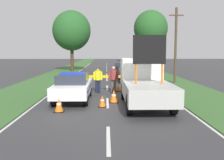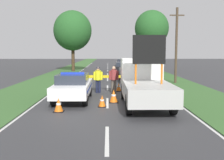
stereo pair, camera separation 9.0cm
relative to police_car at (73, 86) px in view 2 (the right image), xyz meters
The scene contains 19 objects.
ground_plane 2.22m from the police_car, 26.12° to the right, with size 160.00×160.00×0.00m, color #333335.
lane_markings 14.01m from the police_car, 82.33° to the left, with size 7.36×66.21×0.01m.
grass_verge_left 19.46m from the police_car, 101.10° to the left, with size 3.76×120.00×0.03m.
grass_verge_right 20.51m from the police_car, 68.61° to the left, with size 3.76×120.00×0.03m.
police_car is the anchor object (origin of this frame).
work_truck 3.84m from the police_car, 12.70° to the right, with size 2.14×5.84×3.41m.
road_barrier 3.95m from the police_car, 60.31° to the left, with size 2.91×0.08×1.08m.
police_officer 3.01m from the police_car, 65.23° to the left, with size 0.60×0.38×1.67m.
pedestrian_civilian 3.40m from the police_car, 47.88° to the left, with size 0.62×0.40×1.74m.
traffic_cone_near_police 4.33m from the police_car, 52.35° to the left, with size 0.41×0.41×0.56m.
traffic_cone_centre_front 2.34m from the police_car, 45.27° to the right, with size 0.41×0.41×0.57m.
traffic_cone_near_truck 2.73m from the police_car, 96.62° to the right, with size 0.45×0.45×0.62m.
traffic_cone_behind_barrier 2.31m from the police_car, 13.90° to the right, with size 0.49×0.49×0.68m.
queued_car_suv_grey 10.06m from the police_car, 67.57° to the left, with size 1.71×4.46×1.58m.
queued_car_sedan_black 16.91m from the police_car, 77.34° to the left, with size 1.95×4.42×1.44m.
queued_car_wagon_maroon 22.95m from the police_car, 80.04° to the left, with size 1.73×4.17×1.60m.
roadside_tree_near_left 22.84m from the police_car, 69.77° to the left, with size 4.48×4.48×8.09m.
roadside_tree_near_right 21.55m from the police_car, 97.50° to the left, with size 4.99×4.99×8.02m.
utility_pole 11.18m from the police_car, 45.62° to the left, with size 1.20×0.20×6.28m.
Camera 2 is at (0.03, -13.28, 2.70)m, focal length 42.00 mm.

